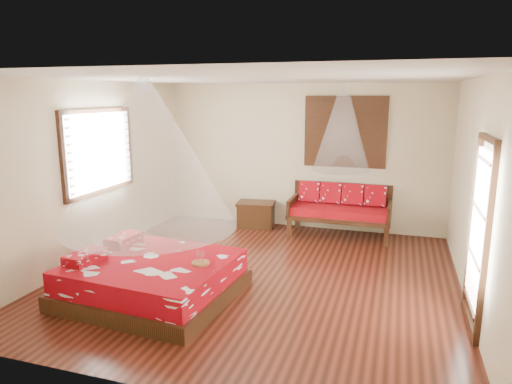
% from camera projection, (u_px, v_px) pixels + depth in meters
% --- Properties ---
extents(room, '(5.54, 5.54, 2.84)m').
position_uv_depth(room, '(259.00, 182.00, 6.31)').
color(room, black).
rests_on(room, ground).
extents(bed, '(2.16, 1.98, 0.63)m').
position_uv_depth(bed, '(152.00, 278.00, 5.92)').
color(bed, black).
rests_on(bed, floor).
extents(daybed, '(1.84, 0.82, 0.96)m').
position_uv_depth(daybed, '(340.00, 208.00, 8.46)').
color(daybed, black).
rests_on(daybed, floor).
extents(storage_chest, '(0.79, 0.62, 0.50)m').
position_uv_depth(storage_chest, '(256.00, 214.00, 9.07)').
color(storage_chest, black).
rests_on(storage_chest, floor).
extents(shutter_panel, '(1.52, 0.06, 1.32)m').
position_uv_depth(shutter_panel, '(345.00, 132.00, 8.49)').
color(shutter_panel, black).
rests_on(shutter_panel, wall_back).
extents(window_left, '(0.10, 1.74, 1.34)m').
position_uv_depth(window_left, '(100.00, 151.00, 7.23)').
color(window_left, black).
rests_on(window_left, wall_left).
extents(glazed_door, '(0.08, 1.02, 2.16)m').
position_uv_depth(glazed_door, '(478.00, 235.00, 5.01)').
color(glazed_door, black).
rests_on(glazed_door, floor).
extents(wine_tray, '(0.22, 0.22, 0.18)m').
position_uv_depth(wine_tray, '(200.00, 261.00, 5.70)').
color(wine_tray, brown).
rests_on(wine_tray, bed).
extents(mosquito_net_main, '(2.19, 2.19, 1.80)m').
position_uv_depth(mosquito_net_main, '(147.00, 156.00, 5.57)').
color(mosquito_net_main, white).
rests_on(mosquito_net_main, ceiling).
extents(mosquito_net_daybed, '(1.01, 1.01, 1.50)m').
position_uv_depth(mosquito_net_daybed, '(342.00, 128.00, 8.03)').
color(mosquito_net_daybed, white).
rests_on(mosquito_net_daybed, ceiling).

